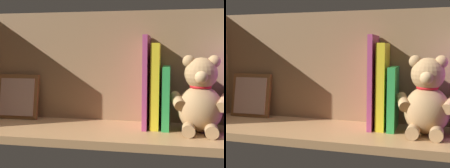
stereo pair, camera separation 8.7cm
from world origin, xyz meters
The scene contains 7 objects.
ground_plane centered at (0.00, 0.00, -1.10)cm, with size 93.31×26.62×2.20cm, color #A87A4C.
shelf_back_panel centered at (0.00, -11.06, 17.07)cm, with size 93.31×1.50×34.14cm, color olive.
teddy_bear centered at (-24.13, -0.88, 9.20)cm, with size 16.94×13.73×20.90cm.
book_2 centered at (-14.97, -4.10, 8.81)cm, with size 2.06×11.63×17.62cm, color green.
book_3 centered at (-11.93, -4.40, 12.07)cm, with size 2.43×11.02×24.14cm, color yellow.
book_4 centered at (-9.25, -4.10, 13.19)cm, with size 1.35×11.62×26.38cm, color #B23F72.
picture_frame_leaning centered at (32.80, -7.58, 7.09)cm, with size 13.91×4.07×14.41cm.
Camera 2 is at (-24.88, 83.01, 22.22)cm, focal length 49.84 mm.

